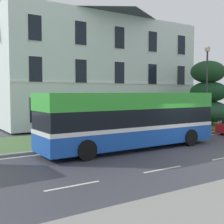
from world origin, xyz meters
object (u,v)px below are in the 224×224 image
object	(u,v)px
evergreen_tree	(207,96)
single_decker_bus	(131,119)
georgian_townhouse	(90,66)
street_lamp_post	(207,82)

from	to	relation	value
evergreen_tree	single_decker_bus	bearing A→B (deg)	-156.91
georgian_townhouse	single_decker_bus	world-z (taller)	georgian_townhouse
evergreen_tree	street_lamp_post	world-z (taller)	street_lamp_post
georgian_townhouse	evergreen_tree	world-z (taller)	georgian_townhouse
street_lamp_post	georgian_townhouse	bearing A→B (deg)	112.96
evergreen_tree	street_lamp_post	distance (m)	3.87
georgian_townhouse	street_lamp_post	world-z (taller)	georgian_townhouse
single_decker_bus	evergreen_tree	bearing A→B (deg)	22.12
georgian_townhouse	evergreen_tree	xyz separation A→B (m)	(7.60, -8.84, -3.09)
single_decker_bus	street_lamp_post	bearing A→B (deg)	16.62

